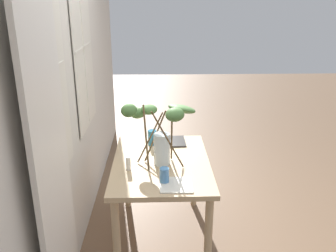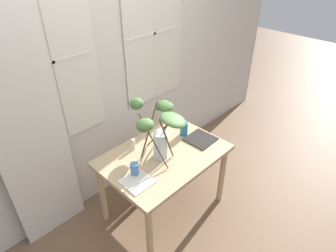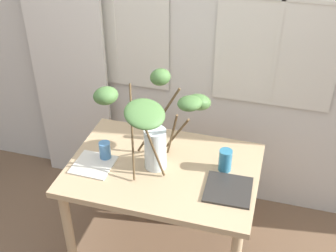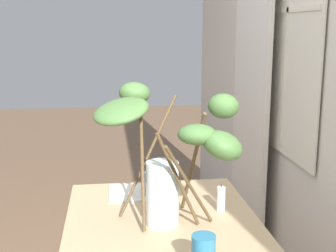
{
  "view_description": "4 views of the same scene",
  "coord_description": "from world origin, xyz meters",
  "px_view_note": "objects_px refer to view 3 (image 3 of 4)",
  "views": [
    {
      "loc": [
        -2.67,
        0.03,
        2.0
      ],
      "look_at": [
        -0.03,
        -0.05,
        1.05
      ],
      "focal_mm": 38.4,
      "sensor_mm": 36.0,
      "label": 1
    },
    {
      "loc": [
        -1.46,
        -1.49,
        2.42
      ],
      "look_at": [
        0.01,
        -0.04,
        1.05
      ],
      "focal_mm": 31.27,
      "sensor_mm": 36.0,
      "label": 2
    },
    {
      "loc": [
        0.58,
        -1.93,
        2.38
      ],
      "look_at": [
        0.03,
        -0.02,
        1.04
      ],
      "focal_mm": 46.64,
      "sensor_mm": 36.0,
      "label": 3
    },
    {
      "loc": [
        1.65,
        -0.21,
        1.5
      ],
      "look_at": [
        -0.12,
        0.03,
        1.12
      ],
      "focal_mm": 49.24,
      "sensor_mm": 36.0,
      "label": 4
    }
  ],
  "objects_px": {
    "dining_table": "(163,179)",
    "vase_with_branches": "(158,120)",
    "plate_square_right": "(228,189)",
    "drinking_glass_blue_left": "(105,151)",
    "pillar_candle": "(153,132)",
    "plate_square_left": "(93,165)",
    "drinking_glass_blue_right": "(225,160)"
  },
  "relations": [
    {
      "from": "dining_table",
      "to": "vase_with_branches",
      "type": "distance_m",
      "value": 0.41
    },
    {
      "from": "dining_table",
      "to": "plate_square_right",
      "type": "distance_m",
      "value": 0.43
    },
    {
      "from": "drinking_glass_blue_left",
      "to": "pillar_candle",
      "type": "distance_m",
      "value": 0.35
    },
    {
      "from": "plate_square_right",
      "to": "pillar_candle",
      "type": "height_order",
      "value": "pillar_candle"
    },
    {
      "from": "vase_with_branches",
      "to": "pillar_candle",
      "type": "bearing_deg",
      "value": 114.66
    },
    {
      "from": "plate_square_left",
      "to": "pillar_candle",
      "type": "relative_size",
      "value": 1.92
    },
    {
      "from": "plate_square_right",
      "to": "dining_table",
      "type": "bearing_deg",
      "value": 166.32
    },
    {
      "from": "vase_with_branches",
      "to": "pillar_candle",
      "type": "relative_size",
      "value": 5.34
    },
    {
      "from": "dining_table",
      "to": "pillar_candle",
      "type": "height_order",
      "value": "pillar_candle"
    },
    {
      "from": "dining_table",
      "to": "drinking_glass_blue_right",
      "type": "xyz_separation_m",
      "value": [
        0.35,
        0.08,
        0.17
      ]
    },
    {
      "from": "drinking_glass_blue_left",
      "to": "plate_square_right",
      "type": "bearing_deg",
      "value": -6.04
    },
    {
      "from": "plate_square_left",
      "to": "pillar_candle",
      "type": "bearing_deg",
      "value": 54.05
    },
    {
      "from": "vase_with_branches",
      "to": "plate_square_right",
      "type": "height_order",
      "value": "vase_with_branches"
    },
    {
      "from": "drinking_glass_blue_right",
      "to": "plate_square_right",
      "type": "xyz_separation_m",
      "value": [
        0.05,
        -0.17,
        -0.06
      ]
    },
    {
      "from": "drinking_glass_blue_right",
      "to": "plate_square_right",
      "type": "distance_m",
      "value": 0.19
    },
    {
      "from": "plate_square_left",
      "to": "plate_square_right",
      "type": "height_order",
      "value": "plate_square_right"
    },
    {
      "from": "dining_table",
      "to": "drinking_glass_blue_right",
      "type": "relative_size",
      "value": 8.25
    },
    {
      "from": "dining_table",
      "to": "vase_with_branches",
      "type": "bearing_deg",
      "value": 157.64
    },
    {
      "from": "dining_table",
      "to": "vase_with_branches",
      "type": "relative_size",
      "value": 1.76
    },
    {
      "from": "vase_with_branches",
      "to": "pillar_candle",
      "type": "height_order",
      "value": "vase_with_branches"
    },
    {
      "from": "plate_square_left",
      "to": "vase_with_branches",
      "type": "bearing_deg",
      "value": 17.31
    },
    {
      "from": "drinking_glass_blue_right",
      "to": "plate_square_right",
      "type": "bearing_deg",
      "value": -73.62
    },
    {
      "from": "drinking_glass_blue_right",
      "to": "dining_table",
      "type": "bearing_deg",
      "value": -167.88
    },
    {
      "from": "pillar_candle",
      "to": "drinking_glass_blue_left",
      "type": "bearing_deg",
      "value": -128.22
    },
    {
      "from": "drinking_glass_blue_left",
      "to": "drinking_glass_blue_right",
      "type": "distance_m",
      "value": 0.72
    },
    {
      "from": "drinking_glass_blue_left",
      "to": "plate_square_left",
      "type": "height_order",
      "value": "drinking_glass_blue_left"
    },
    {
      "from": "plate_square_left",
      "to": "plate_square_right",
      "type": "bearing_deg",
      "value": 0.18
    },
    {
      "from": "drinking_glass_blue_left",
      "to": "pillar_candle",
      "type": "bearing_deg",
      "value": 51.78
    },
    {
      "from": "vase_with_branches",
      "to": "drinking_glass_blue_right",
      "type": "distance_m",
      "value": 0.46
    },
    {
      "from": "plate_square_left",
      "to": "plate_square_right",
      "type": "xyz_separation_m",
      "value": [
        0.81,
        0.0,
        0.0
      ]
    },
    {
      "from": "drinking_glass_blue_left",
      "to": "dining_table",
      "type": "bearing_deg",
      "value": 2.78
    },
    {
      "from": "vase_with_branches",
      "to": "plate_square_left",
      "type": "bearing_deg",
      "value": -162.69
    }
  ]
}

